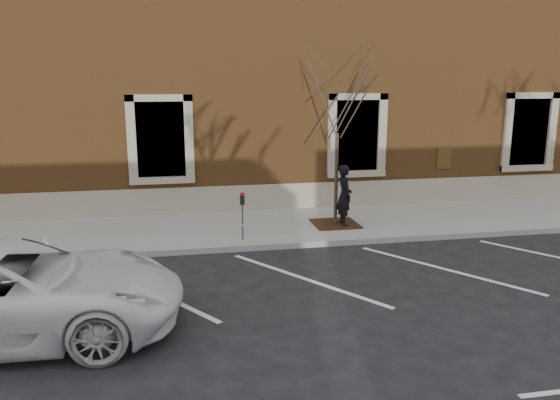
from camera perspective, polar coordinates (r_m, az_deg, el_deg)
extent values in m
plane|color=#28282B|center=(13.71, 0.47, -5.03)|extent=(120.00, 120.00, 0.00)
cube|color=#A29F98|center=(15.34, -0.81, -2.81)|extent=(40.00, 3.50, 0.15)
cube|color=#9E9E99|center=(13.64, 0.52, -4.79)|extent=(40.00, 0.12, 0.15)
cube|color=brown|center=(20.72, -3.81, 12.17)|extent=(40.00, 8.50, 8.00)
cube|color=gray|center=(16.93, -1.87, 0.32)|extent=(40.00, 0.06, 0.80)
cube|color=black|center=(16.56, -12.35, 6.24)|extent=(1.40, 0.30, 2.20)
cube|color=gray|center=(16.56, -12.17, 2.05)|extent=(1.90, 0.20, 0.20)
cube|color=black|center=(17.46, 7.86, 6.74)|extent=(1.40, 0.30, 2.20)
cube|color=gray|center=(17.47, 7.92, 2.76)|extent=(1.90, 0.20, 0.20)
cube|color=black|center=(20.19, 24.33, 6.53)|extent=(1.40, 0.30, 2.20)
cube|color=gray|center=(20.20, 24.29, 3.09)|extent=(1.90, 0.20, 0.20)
imported|color=black|center=(15.09, 6.75, 0.47)|extent=(0.41, 0.62, 1.71)
cylinder|color=#595B60|center=(13.76, -3.94, -2.34)|extent=(0.04, 0.04, 0.92)
cube|color=black|center=(13.63, -3.97, 0.02)|extent=(0.11, 0.08, 0.24)
cube|color=red|center=(13.59, -3.98, 0.62)|extent=(0.10, 0.08, 0.06)
cube|color=white|center=(13.74, -3.91, -2.57)|extent=(0.05, 0.00, 0.06)
cube|color=#3A2212|center=(15.39, 5.78, -2.47)|extent=(1.24, 1.24, 0.03)
cylinder|color=#3F3126|center=(15.11, 5.89, 2.14)|extent=(0.10, 0.10, 2.55)
imported|color=white|center=(9.98, -27.05, -8.50)|extent=(5.84, 2.81, 1.60)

